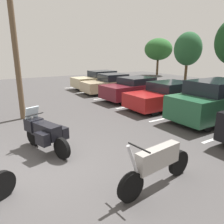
# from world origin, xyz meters

# --- Properties ---
(ground) EXTENTS (44.00, 44.00, 0.10)m
(ground) POSITION_xyz_m (0.00, 0.00, -0.05)
(ground) COLOR #423F3F
(motorcycle_touring) EXTENTS (2.09, 1.12, 1.35)m
(motorcycle_touring) POSITION_xyz_m (-0.81, 0.41, 0.63)
(motorcycle_touring) COLOR black
(motorcycle_touring) RESTS_ON ground
(motorcycle_third) EXTENTS (0.62, 2.31, 1.31)m
(motorcycle_third) POSITION_xyz_m (2.46, 2.08, 0.58)
(motorcycle_third) COLOR black
(motorcycle_third) RESTS_ON ground
(parking_stripes) EXTENTS (22.23, 5.00, 0.01)m
(parking_stripes) POSITION_xyz_m (-1.32, 7.69, 0.00)
(parking_stripes) COLOR silver
(parking_stripes) RESTS_ON ground
(car_champagne) EXTENTS (1.92, 4.43, 1.49)m
(car_champagne) POSITION_xyz_m (-10.76, 7.73, 0.73)
(car_champagne) COLOR #C1B289
(car_champagne) RESTS_ON ground
(car_tan) EXTENTS (1.98, 4.25, 1.43)m
(car_tan) POSITION_xyz_m (-8.45, 7.48, 0.68)
(car_tan) COLOR tan
(car_tan) RESTS_ON ground
(car_maroon) EXTENTS (2.17, 4.42, 1.46)m
(car_maroon) POSITION_xyz_m (-5.48, 7.50, 0.72)
(car_maroon) COLOR maroon
(car_maroon) RESTS_ON ground
(car_red) EXTENTS (1.97, 4.56, 1.44)m
(car_red) POSITION_xyz_m (-2.79, 7.65, 0.70)
(car_red) COLOR maroon
(car_red) RESTS_ON ground
(car_green) EXTENTS (1.93, 4.30, 1.83)m
(car_green) POSITION_xyz_m (-0.02, 7.81, 0.91)
(car_green) COLOR #235638
(car_green) RESTS_ON ground
(utility_pole) EXTENTS (1.80, 0.24, 7.49)m
(utility_pole) POSITION_xyz_m (-4.86, 0.45, 3.92)
(utility_pole) COLOR brown
(utility_pole) RESTS_ON ground
(tree_center_left) EXTENTS (3.61, 3.61, 4.79)m
(tree_center_left) POSITION_xyz_m (-16.29, 19.65, 3.37)
(tree_center_left) COLOR #4C3823
(tree_center_left) RESTS_ON ground
(tree_left) EXTENTS (2.93, 2.93, 5.12)m
(tree_left) POSITION_xyz_m (-10.60, 18.56, 3.35)
(tree_left) COLOR #4C3823
(tree_left) RESTS_ON ground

